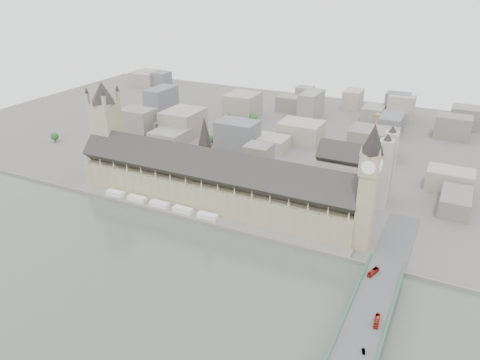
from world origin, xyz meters
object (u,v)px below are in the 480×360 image
at_px(elizabeth_tower, 369,179).
at_px(westminster_bridge, 364,329).
at_px(westminster_abbey, 356,172).
at_px(palace_of_westminster, 212,182).
at_px(victoria_tower, 106,127).
at_px(red_bus_north, 373,272).
at_px(red_bus_south, 377,321).
at_px(car_silver, 364,351).

bearing_deg(elizabeth_tower, westminster_bridge, -75.89).
height_order(elizabeth_tower, westminster_bridge, elizabeth_tower).
xyz_separation_m(westminster_bridge, westminster_abbey, (-51.08, 182.50, 19.96)).
distance_m(palace_of_westminster, victoria_tower, 126.41).
bearing_deg(palace_of_westminster, westminster_abbey, 34.17).
relative_size(palace_of_westminster, victoria_tower, 2.65).
height_order(elizabeth_tower, red_bus_north, elizabeth_tower).
bearing_deg(westminster_bridge, westminster_abbey, 105.64).
xyz_separation_m(elizabeth_tower, red_bus_south, (30.04, -92.85, -46.23)).
bearing_deg(westminster_bridge, car_silver, -79.49).
height_order(red_bus_north, car_silver, red_bus_north).
bearing_deg(westminster_bridge, palace_of_westminster, 146.51).
height_order(red_bus_north, red_bus_south, red_bus_north).
height_order(palace_of_westminster, red_bus_north, palace_of_westminster).
bearing_deg(victoria_tower, elizabeth_tower, -3.96).
height_order(red_bus_south, car_silver, red_bus_south).
xyz_separation_m(elizabeth_tower, car_silver, (28.35, -118.95, -47.16)).
bearing_deg(palace_of_westminster, elizabeth_tower, -4.85).
bearing_deg(westminster_abbey, victoria_tower, -163.50).
height_order(victoria_tower, red_bus_north, victoria_tower).
height_order(westminster_bridge, red_bus_south, red_bus_south).
xyz_separation_m(palace_of_westminster, westminster_abbey, (110.92, 75.30, 2.38)).
distance_m(elizabeth_tower, westminster_abbey, 96.91).
distance_m(elizabeth_tower, westminster_bridge, 111.81).
height_order(elizabeth_tower, red_bus_south, elizabeth_tower).
xyz_separation_m(victoria_tower, car_silver, (288.35, -136.95, -44.28)).
relative_size(palace_of_westminster, car_silver, 64.29).
distance_m(westminster_bridge, red_bus_north, 50.67).
distance_m(westminster_abbey, car_silver, 213.75).
relative_size(elizabeth_tower, victoria_tower, 1.07).
relative_size(elizabeth_tower, red_bus_north, 9.21).
relative_size(palace_of_westminster, elizabeth_tower, 2.47).
bearing_deg(red_bus_north, victoria_tower, -175.19).
distance_m(victoria_tower, red_bus_north, 288.56).
distance_m(elizabeth_tower, red_bus_north, 67.42).
relative_size(elizabeth_tower, westminster_bridge, 0.33).
xyz_separation_m(victoria_tower, red_bus_south, (290.04, -110.85, -43.35)).
height_order(victoria_tower, westminster_abbey, victoria_tower).
relative_size(palace_of_westminster, westminster_abbey, 3.90).
bearing_deg(westminster_abbey, car_silver, -74.94).
bearing_deg(westminster_abbey, red_bus_north, -71.19).
height_order(palace_of_westminster, westminster_abbey, westminster_abbey).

